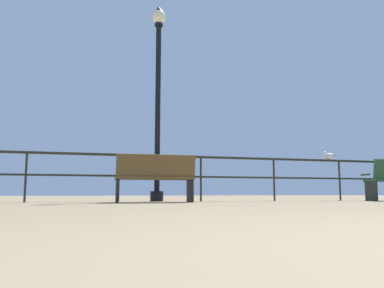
{
  "coord_description": "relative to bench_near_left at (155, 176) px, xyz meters",
  "views": [
    {
      "loc": [
        -1.6,
        -0.28,
        0.17
      ],
      "look_at": [
        0.55,
        7.27,
        1.19
      ],
      "focal_mm": 35.6,
      "sensor_mm": 36.0,
      "label": 1
    }
  ],
  "objects": [
    {
      "name": "pier_railing",
      "position": [
        0.27,
        0.79,
        0.23
      ],
      "size": [
        19.74,
        0.05,
        1.0
      ],
      "color": "#27281B",
      "rests_on": "ground_plane"
    },
    {
      "name": "bench_near_left",
      "position": [
        0.0,
        0.0,
        0.0
      ],
      "size": [
        1.52,
        0.73,
        0.91
      ],
      "color": "brown",
      "rests_on": "ground_plane"
    },
    {
      "name": "lamppost_center",
      "position": [
        0.23,
        1.03,
        2.05
      ],
      "size": [
        0.33,
        0.33,
        4.51
      ],
      "color": "black",
      "rests_on": "ground_plane"
    },
    {
      "name": "seagull_on_rail",
      "position": [
        4.47,
        0.82,
        0.59
      ],
      "size": [
        0.22,
        0.45,
        0.21
      ],
      "color": "silver",
      "rests_on": "pier_railing"
    }
  ]
}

